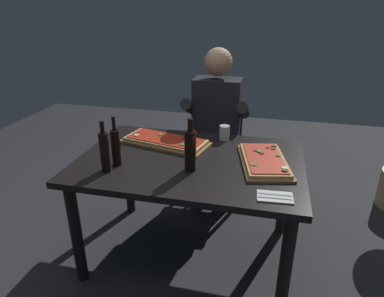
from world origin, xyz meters
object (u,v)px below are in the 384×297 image
at_px(tumbler_near_camera, 224,133).
at_px(diner_chair, 217,145).
at_px(vinegar_bottle_green, 116,147).
at_px(seated_diner, 216,122).
at_px(pizza_rectangular_front, 166,141).
at_px(wine_bottle_dark, 190,149).
at_px(dining_table, 190,172).
at_px(pizza_rectangular_left, 264,161).
at_px(oil_bottle_amber, 105,151).

bearing_deg(tumbler_near_camera, diner_chair, 104.52).
relative_size(vinegar_bottle_green, seated_diner, 0.23).
height_order(vinegar_bottle_green, diner_chair, vinegar_bottle_green).
bearing_deg(tumbler_near_camera, vinegar_bottle_green, -135.88).
bearing_deg(pizza_rectangular_front, wine_bottle_dark, -53.02).
bearing_deg(seated_diner, wine_bottle_dark, -89.96).
bearing_deg(tumbler_near_camera, pizza_rectangular_front, -155.45).
relative_size(vinegar_bottle_green, diner_chair, 0.35).
relative_size(dining_table, pizza_rectangular_left, 2.54).
bearing_deg(pizza_rectangular_front, vinegar_bottle_green, -116.34).
relative_size(pizza_rectangular_front, diner_chair, 0.74).
bearing_deg(tumbler_near_camera, oil_bottle_amber, -132.49).
height_order(pizza_rectangular_front, seated_diner, seated_diner).
xyz_separation_m(dining_table, oil_bottle_amber, (-0.44, -0.27, 0.22)).
bearing_deg(diner_chair, dining_table, -92.44).
bearing_deg(oil_bottle_amber, wine_bottle_dark, 15.17).
distance_m(dining_table, seated_diner, 0.74).
bearing_deg(dining_table, pizza_rectangular_front, 138.21).
bearing_deg(oil_bottle_amber, dining_table, 32.23).
bearing_deg(vinegar_bottle_green, wine_bottle_dark, 4.16).
relative_size(wine_bottle_dark, vinegar_bottle_green, 1.04).
xyz_separation_m(dining_table, pizza_rectangular_front, (-0.22, 0.20, 0.11)).
relative_size(dining_table, wine_bottle_dark, 4.39).
height_order(oil_bottle_amber, diner_chair, oil_bottle_amber).
distance_m(pizza_rectangular_front, wine_bottle_dark, 0.45).
distance_m(dining_table, tumbler_near_camera, 0.43).
distance_m(tumbler_near_camera, seated_diner, 0.38).
bearing_deg(wine_bottle_dark, dining_table, 104.18).
distance_m(oil_bottle_amber, seated_diner, 1.12).
height_order(diner_chair, seated_diner, seated_diner).
distance_m(dining_table, vinegar_bottle_green, 0.50).
bearing_deg(pizza_rectangular_front, pizza_rectangular_left, -13.31).
height_order(wine_bottle_dark, oil_bottle_amber, wine_bottle_dark).
xyz_separation_m(pizza_rectangular_front, wine_bottle_dark, (0.26, -0.35, 0.11)).
bearing_deg(pizza_rectangular_left, pizza_rectangular_front, 166.69).
relative_size(wine_bottle_dark, seated_diner, 0.24).
xyz_separation_m(pizza_rectangular_left, seated_diner, (-0.42, 0.70, -0.02)).
bearing_deg(diner_chair, tumbler_near_camera, -75.48).
distance_m(wine_bottle_dark, vinegar_bottle_green, 0.45).
bearing_deg(wine_bottle_dark, vinegar_bottle_green, -175.84).
xyz_separation_m(pizza_rectangular_front, diner_chair, (0.26, 0.66, -0.27)).
distance_m(vinegar_bottle_green, seated_diner, 1.03).
distance_m(dining_table, wine_bottle_dark, 0.27).
distance_m(pizza_rectangular_left, diner_chair, 0.96).
height_order(pizza_rectangular_left, tumbler_near_camera, tumbler_near_camera).
distance_m(wine_bottle_dark, diner_chair, 1.07).
height_order(pizza_rectangular_front, diner_chair, diner_chair).
xyz_separation_m(dining_table, tumbler_near_camera, (0.16, 0.38, 0.15)).
distance_m(vinegar_bottle_green, tumbler_near_camera, 0.80).
bearing_deg(pizza_rectangular_front, diner_chair, 68.29).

